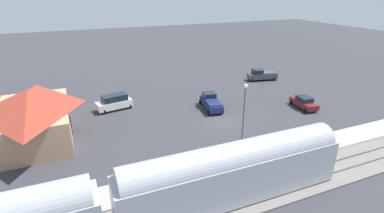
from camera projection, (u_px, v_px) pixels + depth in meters
The scene contains 10 objects.
ground_plane at pixel (221, 121), 38.86m from camera, with size 200.00×200.00×0.00m, color #38383D.
railway_track at pixel (294, 180), 26.90m from camera, with size 4.80×70.00×0.30m.
platform at pixel (268, 158), 30.28m from camera, with size 3.20×46.00×0.30m.
station_building at pixel (33, 115), 33.16m from camera, with size 12.75×8.25×5.88m.
pedestrian_on_platform at pixel (276, 147), 30.00m from camera, with size 0.36×0.36×1.71m.
sedan_maroon at pixel (304, 102), 42.70m from camera, with size 4.67×2.64×1.74m.
pickup_navy at pixel (211, 102), 42.38m from camera, with size 5.65×3.16×2.14m.
suv_white at pixel (114, 102), 42.04m from camera, with size 2.82×5.17×2.22m.
pickup_charcoal at pixel (262, 75), 55.37m from camera, with size 2.96×5.68×2.14m.
light_pole_near_platform at pixel (244, 109), 30.43m from camera, with size 0.44×0.44×7.42m.
Camera 1 is at (-30.94, 17.35, 16.45)m, focal length 27.62 mm.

